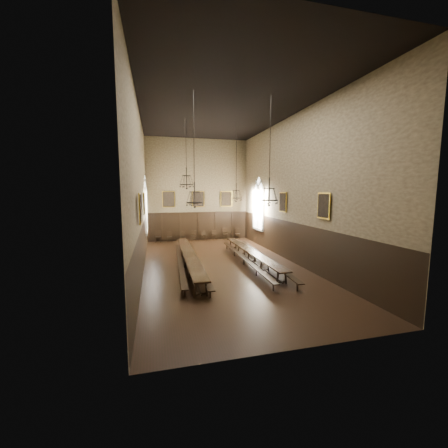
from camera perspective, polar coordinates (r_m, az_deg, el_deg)
name	(u,v)px	position (r m, az deg, el deg)	size (l,w,h in m)	color
floor	(222,266)	(16.57, -0.49, -8.65)	(9.00, 18.00, 0.02)	black
ceiling	(222,108)	(16.61, -0.52, 22.90)	(9.00, 18.00, 0.02)	black
wall_back	(198,190)	(24.81, -5.45, 7.03)	(9.00, 0.02, 9.00)	#93835A
wall_front	(303,188)	(7.52, 16.05, 7.11)	(9.00, 0.02, 9.00)	#93835A
wall_left	(140,190)	(15.53, -17.01, 6.84)	(0.02, 18.00, 9.00)	#93835A
wall_right	(292,190)	(17.58, 14.04, 6.91)	(0.02, 18.00, 9.00)	#93835A
wainscot_panelling	(222,245)	(16.28, -0.49, -4.38)	(9.00, 18.00, 2.50)	black
table_left	(189,261)	(16.24, -7.24, -7.55)	(0.88, 10.22, 0.80)	black
table_right	(251,257)	(17.27, 5.73, -6.77)	(0.68, 9.27, 0.72)	black
bench_left_outer	(180,263)	(16.22, -9.08, -8.05)	(0.74, 9.64, 0.43)	black
bench_left_inner	(197,262)	(16.21, -5.59, -7.92)	(0.69, 10.32, 0.46)	black
bench_right_inner	(244,260)	(16.75, 4.16, -7.47)	(0.56, 9.86, 0.44)	black
bench_right_outer	(263,259)	(17.14, 8.19, -7.15)	(1.01, 10.33, 0.46)	black
chair_0	(158,239)	(24.36, -13.54, -3.04)	(0.48, 0.48, 1.02)	black
chair_1	(170,239)	(24.45, -11.19, -3.02)	(0.43, 0.43, 0.91)	black
chair_2	(183,238)	(24.48, -8.53, -2.97)	(0.43, 0.43, 0.89)	black
chair_3	(194,238)	(24.62, -6.27, -2.85)	(0.47, 0.47, 0.93)	black
chair_4	(204,237)	(24.84, -4.16, -2.78)	(0.48, 0.48, 0.87)	black
chair_5	(215,237)	(24.92, -1.96, -2.73)	(0.41, 0.41, 0.86)	black
chair_6	(226,236)	(25.25, 0.32, -2.49)	(0.46, 0.46, 1.03)	black
chair_7	(238,236)	(25.51, 2.85, -2.44)	(0.51, 0.51, 0.98)	black
chandelier_back_left	(187,180)	(18.14, -7.78, 8.98)	(0.89, 0.89, 4.32)	black
chandelier_back_right	(236,193)	(18.92, 2.55, 6.50)	(0.82, 0.82, 5.20)	black
chandelier_front_left	(195,194)	(13.16, -6.14, 6.13)	(0.79, 0.79, 5.26)	black
chandelier_front_right	(269,194)	(13.92, 9.34, 6.21)	(0.91, 0.91, 5.19)	black
portrait_back_0	(169,199)	(24.43, -11.45, 5.05)	(1.10, 0.12, 1.40)	gold
portrait_back_1	(198,199)	(24.69, -5.39, 5.17)	(1.10, 0.12, 1.40)	gold
portrait_back_2	(226,199)	(25.22, 0.49, 5.24)	(1.10, 0.12, 1.40)	gold
portrait_left_0	(144,204)	(16.54, -16.30, 4.08)	(0.12, 1.00, 1.30)	gold
portrait_left_1	(140,209)	(12.05, -17.06, 3.10)	(0.12, 1.00, 1.30)	gold
portrait_right_0	(283,202)	(18.43, 12.14, 4.47)	(0.12, 1.00, 1.30)	gold
portrait_right_1	(324,206)	(14.53, 20.01, 3.59)	(0.12, 1.00, 1.30)	gold
window_right	(258,204)	(22.58, 7.18, 4.23)	(0.20, 2.20, 4.60)	white
window_left	(146,205)	(21.05, -15.97, 3.82)	(0.20, 2.20, 4.60)	white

